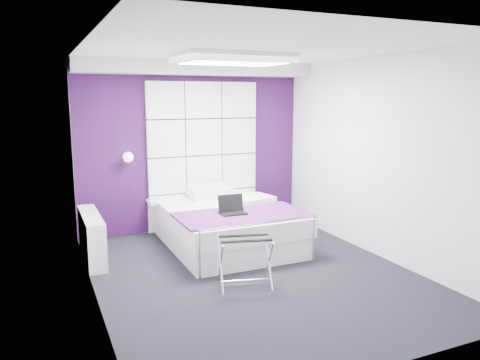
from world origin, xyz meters
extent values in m
plane|color=black|center=(0.00, 0.00, 0.00)|extent=(4.40, 4.40, 0.00)
plane|color=white|center=(0.00, 0.00, 2.60)|extent=(4.40, 4.40, 0.00)
plane|color=white|center=(0.00, 2.20, 1.30)|extent=(3.60, 0.00, 3.60)
plane|color=white|center=(-1.80, 0.00, 1.30)|extent=(0.00, 4.40, 4.40)
plane|color=white|center=(1.80, 0.00, 1.30)|extent=(0.00, 4.40, 4.40)
cube|color=#320E3D|center=(0.00, 2.19, 1.30)|extent=(3.58, 0.02, 2.58)
cube|color=silver|center=(0.00, 1.95, 2.50)|extent=(3.58, 0.50, 0.20)
sphere|color=white|center=(-1.05, 2.06, 1.22)|extent=(0.15, 0.15, 0.15)
cube|color=silver|center=(-1.69, 1.30, 0.30)|extent=(0.22, 1.20, 0.60)
cube|color=silver|center=(0.13, 1.10, 0.15)|extent=(1.60, 2.00, 0.30)
cube|color=white|center=(0.13, 1.10, 0.42)|extent=(1.64, 2.04, 0.25)
cube|color=#581A60|center=(0.13, 0.60, 0.56)|extent=(1.70, 0.90, 0.03)
cube|color=silver|center=(-0.57, 2.02, 0.52)|extent=(0.42, 0.33, 0.05)
cube|color=black|center=(-0.24, -0.29, 0.55)|extent=(0.56, 0.41, 0.01)
cube|color=black|center=(0.02, 0.65, 0.59)|extent=(0.34, 0.24, 0.02)
cube|color=black|center=(0.02, 0.77, 0.71)|extent=(0.34, 0.01, 0.23)
camera|label=1|loc=(-2.29, -4.79, 2.08)|focal=35.00mm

